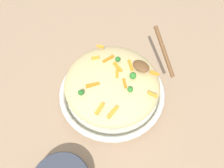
# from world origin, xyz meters

# --- Properties ---
(ground_plane) EXTENTS (2.40, 2.40, 0.00)m
(ground_plane) POSITION_xyz_m (0.00, 0.00, 0.00)
(ground_plane) COLOR #9E7F60
(serving_bowl) EXTENTS (0.35, 0.35, 0.04)m
(serving_bowl) POSITION_xyz_m (0.00, 0.00, 0.02)
(serving_bowl) COLOR silver
(serving_bowl) RESTS_ON ground_plane
(pasta_mound) EXTENTS (0.31, 0.30, 0.09)m
(pasta_mound) POSITION_xyz_m (0.00, 0.00, 0.08)
(pasta_mound) COLOR #D1BA7A
(pasta_mound) RESTS_ON serving_bowl
(carrot_piece_0) EXTENTS (0.02, 0.03, 0.01)m
(carrot_piece_0) POSITION_xyz_m (0.09, -0.02, 0.12)
(carrot_piece_0) COLOR orange
(carrot_piece_0) RESTS_ON pasta_mound
(carrot_piece_1) EXTENTS (0.03, 0.03, 0.01)m
(carrot_piece_1) POSITION_xyz_m (-0.05, -0.00, 0.13)
(carrot_piece_1) COLOR orange
(carrot_piece_1) RESTS_ON pasta_mound
(carrot_piece_2) EXTENTS (0.01, 0.04, 0.01)m
(carrot_piece_2) POSITION_xyz_m (-0.08, 0.09, 0.12)
(carrot_piece_2) COLOR orange
(carrot_piece_2) RESTS_ON pasta_mound
(carrot_piece_3) EXTENTS (0.03, 0.03, 0.01)m
(carrot_piece_3) POSITION_xyz_m (-0.01, -0.01, 0.13)
(carrot_piece_3) COLOR orange
(carrot_piece_3) RESTS_ON pasta_mound
(carrot_piece_4) EXTENTS (0.03, 0.02, 0.01)m
(carrot_piece_4) POSITION_xyz_m (-0.09, -0.09, 0.12)
(carrot_piece_4) COLOR orange
(carrot_piece_4) RESTS_ON pasta_mound
(carrot_piece_5) EXTENTS (0.02, 0.04, 0.01)m
(carrot_piece_5) POSITION_xyz_m (-0.05, 0.11, 0.12)
(carrot_piece_5) COLOR orange
(carrot_piece_5) RESTS_ON pasta_mound
(carrot_piece_6) EXTENTS (0.03, 0.04, 0.01)m
(carrot_piece_6) POSITION_xyz_m (0.02, 0.06, 0.12)
(carrot_piece_6) COLOR orange
(carrot_piece_6) RESTS_ON pasta_mound
(carrot_piece_7) EXTENTS (0.02, 0.04, 0.01)m
(carrot_piece_7) POSITION_xyz_m (0.05, -0.04, 0.13)
(carrot_piece_7) COLOR orange
(carrot_piece_7) RESTS_ON pasta_mound
(carrot_piece_8) EXTENTS (0.03, 0.02, 0.01)m
(carrot_piece_8) POSITION_xyz_m (0.11, -0.07, 0.12)
(carrot_piece_8) COLOR orange
(carrot_piece_8) RESTS_ON pasta_mound
(carrot_piece_9) EXTENTS (0.03, 0.01, 0.01)m
(carrot_piece_9) POSITION_xyz_m (-0.13, -0.02, 0.12)
(carrot_piece_9) COLOR orange
(carrot_piece_9) RESTS_ON pasta_mound
(carrot_piece_10) EXTENTS (0.04, 0.03, 0.01)m
(carrot_piece_10) POSITION_xyz_m (-0.02, -0.07, 0.12)
(carrot_piece_10) COLOR orange
(carrot_piece_10) RESTS_ON pasta_mound
(carrot_piece_11) EXTENTS (0.04, 0.02, 0.01)m
(carrot_piece_11) POSITION_xyz_m (0.01, -0.03, 0.13)
(carrot_piece_11) COLOR orange
(carrot_piece_11) RESTS_ON pasta_mound
(broccoli_floret_0) EXTENTS (0.02, 0.02, 0.02)m
(broccoli_floret_0) POSITION_xyz_m (-0.07, 0.01, 0.13)
(broccoli_floret_0) COLOR #296820
(broccoli_floret_0) RESTS_ON pasta_mound
(broccoli_floret_1) EXTENTS (0.02, 0.02, 0.02)m
(broccoli_floret_1) POSITION_xyz_m (-0.05, -0.03, 0.14)
(broccoli_floret_1) COLOR #296820
(broccoli_floret_1) RESTS_ON pasta_mound
(broccoli_floret_2) EXTENTS (0.02, 0.02, 0.02)m
(broccoli_floret_2) POSITION_xyz_m (0.02, 0.11, 0.13)
(broccoli_floret_2) COLOR #205B1C
(broccoli_floret_2) RESTS_ON pasta_mound
(broccoli_floret_3) EXTENTS (0.02, 0.02, 0.02)m
(broccoli_floret_3) POSITION_xyz_m (0.02, -0.05, 0.13)
(broccoli_floret_3) COLOR #205B1C
(broccoli_floret_3) RESTS_ON pasta_mound
(serving_spoon) EXTENTS (0.13, 0.12, 0.09)m
(serving_spoon) POSITION_xyz_m (-0.06, -0.10, 0.15)
(serving_spoon) COLOR brown
(serving_spoon) RESTS_ON pasta_mound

